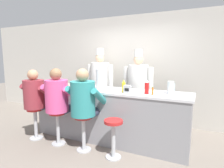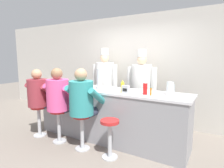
# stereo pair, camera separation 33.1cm
# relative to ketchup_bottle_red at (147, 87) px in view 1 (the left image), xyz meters

# --- Properties ---
(ground_plane) EXTENTS (20.00, 20.00, 0.00)m
(ground_plane) POSITION_rel_ketchup_bottle_red_xyz_m (-0.79, -0.25, -1.14)
(ground_plane) COLOR slate
(wall_back) EXTENTS (10.00, 0.06, 2.70)m
(wall_back) POSITION_rel_ketchup_bottle_red_xyz_m (-0.79, 1.48, 0.21)
(wall_back) COLOR beige
(wall_back) RESTS_ON ground_plane
(diner_counter) EXTENTS (3.12, 0.72, 1.02)m
(diner_counter) POSITION_rel_ketchup_bottle_red_xyz_m (-0.79, 0.11, -0.63)
(diner_counter) COLOR gray
(diner_counter) RESTS_ON ground_plane
(ketchup_bottle_red) EXTENTS (0.07, 0.07, 0.25)m
(ketchup_bottle_red) POSITION_rel_ketchup_bottle_red_xyz_m (0.00, 0.00, 0.00)
(ketchup_bottle_red) COLOR red
(ketchup_bottle_red) RESTS_ON diner_counter
(mustard_bottle_yellow) EXTENTS (0.06, 0.06, 0.23)m
(mustard_bottle_yellow) POSITION_rel_ketchup_bottle_red_xyz_m (-0.41, -0.04, -0.01)
(mustard_bottle_yellow) COLOR yellow
(mustard_bottle_yellow) RESTS_ON diner_counter
(hot_sauce_bottle_orange) EXTENTS (0.03, 0.03, 0.13)m
(hot_sauce_bottle_orange) POSITION_rel_ketchup_bottle_red_xyz_m (0.11, -0.03, -0.05)
(hot_sauce_bottle_orange) COLOR orange
(hot_sauce_bottle_orange) RESTS_ON diner_counter
(water_pitcher_clear) EXTENTS (0.13, 0.11, 0.22)m
(water_pitcher_clear) POSITION_rel_ketchup_bottle_red_xyz_m (0.38, 0.16, -0.01)
(water_pitcher_clear) COLOR silver
(water_pitcher_clear) RESTS_ON diner_counter
(breakfast_plate) EXTENTS (0.26, 0.26, 0.05)m
(breakfast_plate) POSITION_rel_ketchup_bottle_red_xyz_m (-1.40, -0.07, -0.10)
(breakfast_plate) COLOR white
(breakfast_plate) RESTS_ON diner_counter
(cereal_bowl) EXTENTS (0.15, 0.15, 0.05)m
(cereal_bowl) POSITION_rel_ketchup_bottle_red_xyz_m (-2.20, -0.07, -0.09)
(cereal_bowl) COLOR white
(cereal_bowl) RESTS_ON diner_counter
(coffee_mug_blue) EXTENTS (0.14, 0.09, 0.08)m
(coffee_mug_blue) POSITION_rel_ketchup_bottle_red_xyz_m (-1.94, -0.07, -0.08)
(coffee_mug_blue) COLOR #4C7AB2
(coffee_mug_blue) RESTS_ON diner_counter
(coffee_mug_tan) EXTENTS (0.14, 0.09, 0.08)m
(coffee_mug_tan) POSITION_rel_ketchup_bottle_red_xyz_m (-1.65, -0.07, -0.08)
(coffee_mug_tan) COLOR beige
(coffee_mug_tan) RESTS_ON diner_counter
(cup_stack_steel) EXTENTS (0.10, 0.10, 0.39)m
(cup_stack_steel) POSITION_rel_ketchup_bottle_red_xyz_m (-1.00, 0.07, 0.08)
(cup_stack_steel) COLOR #B7BABF
(cup_stack_steel) RESTS_ON diner_counter
(napkin_dispenser_chrome) EXTENTS (0.13, 0.08, 0.15)m
(napkin_dispenser_chrome) POSITION_rel_ketchup_bottle_red_xyz_m (-0.31, -0.11, -0.04)
(napkin_dispenser_chrome) COLOR silver
(napkin_dispenser_chrome) RESTS_ON diner_counter
(diner_seated_maroon) EXTENTS (0.60, 0.60, 1.41)m
(diner_seated_maroon) POSITION_rel_ketchup_bottle_red_xyz_m (-2.15, -0.46, -0.26)
(diner_seated_maroon) COLOR #B2B5BA
(diner_seated_maroon) RESTS_ON ground_plane
(diner_seated_pink) EXTENTS (0.64, 0.63, 1.45)m
(diner_seated_pink) POSITION_rel_ketchup_bottle_red_xyz_m (-1.57, -0.46, -0.24)
(diner_seated_pink) COLOR #B2B5BA
(diner_seated_pink) RESTS_ON ground_plane
(diner_seated_teal) EXTENTS (0.64, 0.63, 1.46)m
(diner_seated_teal) POSITION_rel_ketchup_bottle_red_xyz_m (-0.98, -0.46, -0.23)
(diner_seated_teal) COLOR #B2B5BA
(diner_seated_teal) RESTS_ON ground_plane
(empty_stool_round) EXTENTS (0.31, 0.31, 0.65)m
(empty_stool_round) POSITION_rel_ketchup_bottle_red_xyz_m (-0.40, -0.49, -0.71)
(empty_stool_round) COLOR #B2B5BA
(empty_stool_round) RESTS_ON ground_plane
(cook_in_whites_near) EXTENTS (0.74, 0.47, 1.88)m
(cook_in_whites_near) POSITION_rel_ketchup_bottle_red_xyz_m (-1.52, 1.10, -0.11)
(cook_in_whites_near) COLOR #232328
(cook_in_whites_near) RESTS_ON ground_plane
(cook_in_whites_far) EXTENTS (0.72, 0.46, 1.83)m
(cook_in_whites_far) POSITION_rel_ketchup_bottle_red_xyz_m (-0.48, 1.04, -0.13)
(cook_in_whites_far) COLOR #232328
(cook_in_whites_far) RESTS_ON ground_plane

